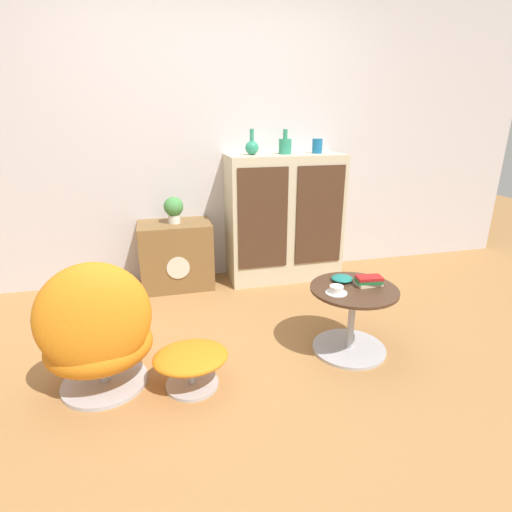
{
  "coord_description": "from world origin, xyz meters",
  "views": [
    {
      "loc": [
        -0.52,
        -2.01,
        1.47
      ],
      "look_at": [
        0.13,
        0.52,
        0.55
      ],
      "focal_mm": 28.0,
      "sensor_mm": 36.0,
      "label": 1
    }
  ],
  "objects_px": {
    "vase_inner_left": "(285,146)",
    "book_stack": "(369,281)",
    "sideboard": "(284,218)",
    "bowl": "(342,278)",
    "vase_leftmost": "(252,147)",
    "potted_plant": "(174,208)",
    "coffee_table": "(352,317)",
    "teacup": "(336,290)",
    "vase_inner_right": "(317,146)",
    "ottoman": "(191,360)",
    "egg_chair": "(97,334)",
    "tv_console": "(176,255)"
  },
  "relations": [
    {
      "from": "egg_chair",
      "to": "teacup",
      "type": "height_order",
      "value": "egg_chair"
    },
    {
      "from": "vase_leftmost",
      "to": "potted_plant",
      "type": "distance_m",
      "value": 0.85
    },
    {
      "from": "ottoman",
      "to": "vase_leftmost",
      "type": "bearing_deg",
      "value": 63.87
    },
    {
      "from": "potted_plant",
      "to": "bowl",
      "type": "xyz_separation_m",
      "value": [
        0.99,
        -1.24,
        -0.25
      ]
    },
    {
      "from": "ottoman",
      "to": "sideboard",
      "type": "bearing_deg",
      "value": 55.05
    },
    {
      "from": "ottoman",
      "to": "vase_inner_right",
      "type": "relative_size",
      "value": 3.37
    },
    {
      "from": "vase_leftmost",
      "to": "ottoman",
      "type": "bearing_deg",
      "value": -116.13
    },
    {
      "from": "teacup",
      "to": "bowl",
      "type": "relative_size",
      "value": 0.95
    },
    {
      "from": "egg_chair",
      "to": "vase_inner_left",
      "type": "xyz_separation_m",
      "value": [
        1.5,
        1.38,
        0.86
      ]
    },
    {
      "from": "ottoman",
      "to": "book_stack",
      "type": "xyz_separation_m",
      "value": [
        1.15,
        0.13,
        0.31
      ]
    },
    {
      "from": "vase_inner_left",
      "to": "bowl",
      "type": "height_order",
      "value": "vase_inner_left"
    },
    {
      "from": "sideboard",
      "to": "vase_inner_right",
      "type": "bearing_deg",
      "value": 0.75
    },
    {
      "from": "book_stack",
      "to": "bowl",
      "type": "relative_size",
      "value": 1.24
    },
    {
      "from": "sideboard",
      "to": "bowl",
      "type": "relative_size",
      "value": 8.28
    },
    {
      "from": "vase_leftmost",
      "to": "bowl",
      "type": "xyz_separation_m",
      "value": [
        0.3,
        -1.23,
        -0.75
      ]
    },
    {
      "from": "coffee_table",
      "to": "teacup",
      "type": "bearing_deg",
      "value": -162.37
    },
    {
      "from": "ottoman",
      "to": "teacup",
      "type": "relative_size",
      "value": 3.2
    },
    {
      "from": "tv_console",
      "to": "potted_plant",
      "type": "distance_m",
      "value": 0.42
    },
    {
      "from": "vase_leftmost",
      "to": "bowl",
      "type": "relative_size",
      "value": 1.54
    },
    {
      "from": "sideboard",
      "to": "egg_chair",
      "type": "xyz_separation_m",
      "value": [
        -1.5,
        -1.37,
        -0.22
      ]
    },
    {
      "from": "vase_inner_right",
      "to": "bowl",
      "type": "xyz_separation_m",
      "value": [
        -0.3,
        -1.23,
        -0.75
      ]
    },
    {
      "from": "egg_chair",
      "to": "vase_inner_left",
      "type": "height_order",
      "value": "vase_inner_left"
    },
    {
      "from": "vase_inner_right",
      "to": "book_stack",
      "type": "bearing_deg",
      "value": -96.97
    },
    {
      "from": "egg_chair",
      "to": "coffee_table",
      "type": "relative_size",
      "value": 1.44
    },
    {
      "from": "ottoman",
      "to": "potted_plant",
      "type": "distance_m",
      "value": 1.58
    },
    {
      "from": "sideboard",
      "to": "ottoman",
      "type": "bearing_deg",
      "value": -124.95
    },
    {
      "from": "coffee_table",
      "to": "teacup",
      "type": "relative_size",
      "value": 4.15
    },
    {
      "from": "vase_inner_right",
      "to": "coffee_table",
      "type": "bearing_deg",
      "value": -101.32
    },
    {
      "from": "vase_inner_left",
      "to": "teacup",
      "type": "xyz_separation_m",
      "value": [
        -0.11,
        -1.39,
        -0.76
      ]
    },
    {
      "from": "bowl",
      "to": "potted_plant",
      "type": "bearing_deg",
      "value": 128.78
    },
    {
      "from": "book_stack",
      "to": "vase_inner_right",
      "type": "bearing_deg",
      "value": 83.03
    },
    {
      "from": "vase_inner_left",
      "to": "book_stack",
      "type": "xyz_separation_m",
      "value": [
        0.14,
        -1.33,
        -0.75
      ]
    },
    {
      "from": "coffee_table",
      "to": "vase_leftmost",
      "type": "relative_size",
      "value": 2.58
    },
    {
      "from": "ottoman",
      "to": "egg_chair",
      "type": "bearing_deg",
      "value": 169.59
    },
    {
      "from": "tv_console",
      "to": "sideboard",
      "type": "bearing_deg",
      "value": -0.84
    },
    {
      "from": "egg_chair",
      "to": "sideboard",
      "type": "bearing_deg",
      "value": 42.37
    },
    {
      "from": "vase_inner_right",
      "to": "teacup",
      "type": "distance_m",
      "value": 1.63
    },
    {
      "from": "coffee_table",
      "to": "vase_leftmost",
      "type": "xyz_separation_m",
      "value": [
        -0.33,
        1.35,
        0.98
      ]
    },
    {
      "from": "sideboard",
      "to": "potted_plant",
      "type": "bearing_deg",
      "value": 179.12
    },
    {
      "from": "tv_console",
      "to": "bowl",
      "type": "relative_size",
      "value": 4.48
    },
    {
      "from": "vase_leftmost",
      "to": "potted_plant",
      "type": "bearing_deg",
      "value": 179.06
    },
    {
      "from": "egg_chair",
      "to": "vase_inner_right",
      "type": "distance_m",
      "value": 2.42
    },
    {
      "from": "vase_leftmost",
      "to": "book_stack",
      "type": "height_order",
      "value": "vase_leftmost"
    },
    {
      "from": "vase_inner_left",
      "to": "vase_inner_right",
      "type": "height_order",
      "value": "vase_inner_left"
    },
    {
      "from": "sideboard",
      "to": "egg_chair",
      "type": "height_order",
      "value": "sideboard"
    },
    {
      "from": "egg_chair",
      "to": "vase_inner_left",
      "type": "distance_m",
      "value": 2.21
    },
    {
      "from": "teacup",
      "to": "bowl",
      "type": "height_order",
      "value": "teacup"
    },
    {
      "from": "ottoman",
      "to": "book_stack",
      "type": "height_order",
      "value": "book_stack"
    },
    {
      "from": "sideboard",
      "to": "book_stack",
      "type": "height_order",
      "value": "sideboard"
    },
    {
      "from": "coffee_table",
      "to": "vase_inner_right",
      "type": "height_order",
      "value": "vase_inner_right"
    }
  ]
}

